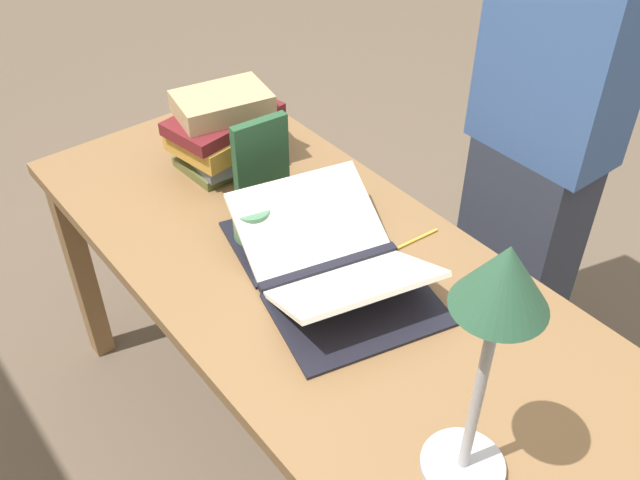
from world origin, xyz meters
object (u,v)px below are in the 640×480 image
book_standing_upright (261,158)px  book_stack_tall (225,130)px  person_reader (542,140)px  coffee_mug (252,224)px  open_book (330,260)px  reading_lamp (496,315)px  pencil (413,241)px

book_standing_upright → book_stack_tall: bearing=2.8°
book_standing_upright → person_reader: person_reader is taller
coffee_mug → person_reader: person_reader is taller
book_stack_tall → open_book: bearing=173.1°
book_stack_tall → book_standing_upright: 0.17m
book_stack_tall → book_standing_upright: size_ratio=1.52×
open_book → book_stack_tall: 0.52m
reading_lamp → pencil: reading_lamp is taller
open_book → book_stack_tall: book_stack_tall is taller
coffee_mug → pencil: (-0.24, -0.29, -0.04)m
reading_lamp → coffee_mug: (0.73, -0.07, -0.32)m
book_standing_upright → reading_lamp: 0.93m
book_stack_tall → person_reader: person_reader is taller
reading_lamp → person_reader: bearing=-58.7°
open_book → book_standing_upright: (0.34, -0.06, 0.07)m
person_reader → open_book: bearing=-91.2°
book_standing_upright → pencil: 0.43m
reading_lamp → open_book: bearing=-14.6°
book_standing_upright → pencil: bearing=-152.6°
book_standing_upright → pencil: (-0.38, -0.16, -0.10)m
book_stack_tall → person_reader: size_ratio=0.19×
coffee_mug → pencil: 0.38m
book_standing_upright → coffee_mug: (-0.14, 0.13, -0.06)m
reading_lamp → pencil: bearing=-36.4°
open_book → coffee_mug: open_book is taller
book_standing_upright → person_reader: bearing=-114.4°
coffee_mug → person_reader: bearing=-105.6°
open_book → reading_lamp: reading_lamp is taller
reading_lamp → book_standing_upright: bearing=-12.7°
open_book → pencil: 0.22m
open_book → pencil: open_book is taller
reading_lamp → pencil: size_ratio=3.38×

